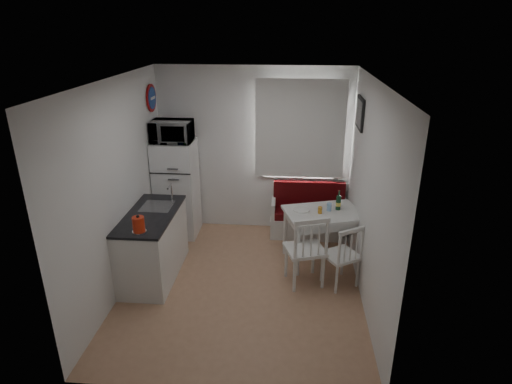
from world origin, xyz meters
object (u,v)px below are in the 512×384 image
at_px(chair_left, 306,244).
at_px(fridge, 177,189).
at_px(chair_right, 342,251).
at_px(kettle, 139,224).
at_px(wine_bottle, 339,200).
at_px(microwave, 172,131).
at_px(bench, 308,218).
at_px(dining_table, 323,218).
at_px(kitchen_counter, 153,244).

bearing_deg(chair_left, fridge, 127.22).
bearing_deg(chair_right, kettle, 158.37).
distance_m(kettle, wine_bottle, 2.68).
bearing_deg(microwave, bench, 4.36).
xyz_separation_m(bench, wine_bottle, (0.37, -0.70, 0.62)).
xyz_separation_m(dining_table, microwave, (-2.22, 0.64, 1.01)).
bearing_deg(fridge, bench, 2.98).
distance_m(chair_right, microwave, 2.98).
bearing_deg(kitchen_counter, chair_left, -3.39).
relative_size(kettle, wine_bottle, 0.79).
height_order(bench, chair_right, chair_right).
bearing_deg(chair_left, chair_right, -16.50).
height_order(chair_left, kettle, kettle).
xyz_separation_m(chair_left, fridge, (-1.97, 1.36, 0.14)).
bearing_deg(kettle, bench, 42.89).
relative_size(dining_table, fridge, 0.77).
xyz_separation_m(dining_table, wine_bottle, (0.21, 0.10, 0.23)).
bearing_deg(kitchen_counter, kettle, -84.72).
bearing_deg(kitchen_counter, microwave, 89.06).
distance_m(bench, chair_left, 1.51).
xyz_separation_m(dining_table, chair_left, (-0.25, -0.67, -0.06)).
distance_m(fridge, microwave, 0.92).
xyz_separation_m(chair_right, kettle, (-2.40, -0.43, 0.47)).
xyz_separation_m(microwave, kettle, (0.03, -1.73, -0.67)).
bearing_deg(kettle, fridge, 90.97).
height_order(fridge, wine_bottle, fridge).
relative_size(chair_right, fridge, 0.37).
bearing_deg(chair_right, bench, 72.38).
relative_size(chair_right, kettle, 2.55).
height_order(bench, wine_bottle, wine_bottle).
distance_m(chair_right, wine_bottle, 0.84).
bearing_deg(bench, chair_left, -93.43).
distance_m(chair_right, kettle, 2.48).
relative_size(chair_right, microwave, 0.97).
distance_m(kitchen_counter, bench, 2.49).
height_order(kitchen_counter, wine_bottle, kitchen_counter).
xyz_separation_m(kitchen_counter, chair_left, (1.99, -0.12, 0.16)).
height_order(dining_table, chair_right, chair_right).
distance_m(kitchen_counter, microwave, 1.71).
relative_size(kitchen_counter, bench, 1.12).
xyz_separation_m(dining_table, fridge, (-2.22, 0.69, 0.09)).
height_order(chair_right, wine_bottle, wine_bottle).
relative_size(dining_table, microwave, 2.01).
relative_size(dining_table, kettle, 5.28).
xyz_separation_m(fridge, kettle, (0.03, -1.78, 0.25)).
xyz_separation_m(fridge, wine_bottle, (2.43, -0.59, 0.14)).
height_order(bench, chair_left, chair_left).
bearing_deg(kettle, kitchen_counter, 95.28).
height_order(kitchen_counter, chair_right, kitchen_counter).
bearing_deg(wine_bottle, chair_right, -90.00).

